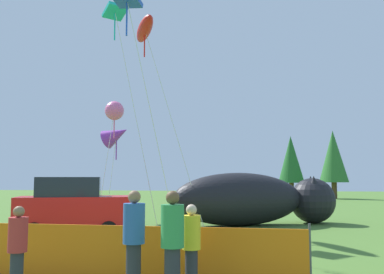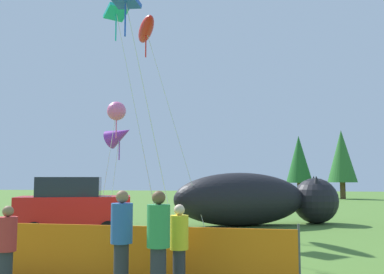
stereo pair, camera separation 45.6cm
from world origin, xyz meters
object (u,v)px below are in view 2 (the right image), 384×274
(folding_chair, at_px, (219,248))
(kite_pink_octopus, at_px, (116,111))
(kite_blue_box, at_px, (126,5))
(parked_car, at_px, (73,207))
(spectator_in_blue_shirt, at_px, (122,236))
(inflatable_cat, at_px, (256,201))
(kite_teal_diamond, at_px, (117,17))
(spectator_in_black_shirt, at_px, (7,245))
(kite_purple_delta, at_px, (119,135))
(kite_red_lizard, at_px, (146,30))
(spectator_in_grey_shirt, at_px, (179,243))
(spectator_in_red_shirt, at_px, (158,240))

(folding_chair, bearing_deg, kite_pink_octopus, 23.90)
(folding_chair, bearing_deg, kite_blue_box, 34.21)
(parked_car, height_order, spectator_in_blue_shirt, parked_car)
(inflatable_cat, xyz_separation_m, kite_pink_octopus, (-6.47, -0.52, 4.19))
(kite_teal_diamond, bearing_deg, inflatable_cat, 19.77)
(spectator_in_black_shirt, height_order, spectator_in_blue_shirt, spectator_in_blue_shirt)
(parked_car, bearing_deg, spectator_in_blue_shirt, -77.12)
(kite_blue_box, bearing_deg, kite_purple_delta, 110.54)
(spectator_in_black_shirt, distance_m, kite_pink_octopus, 12.70)
(inflatable_cat, relative_size, kite_purple_delta, 1.53)
(kite_blue_box, bearing_deg, kite_red_lizard, 96.69)
(spectator_in_grey_shirt, distance_m, kite_pink_octopus, 12.97)
(kite_blue_box, bearing_deg, kite_teal_diamond, 114.66)
(parked_car, relative_size, kite_blue_box, 0.51)
(parked_car, distance_m, spectator_in_black_shirt, 8.02)
(spectator_in_black_shirt, bearing_deg, inflatable_cat, 70.37)
(parked_car, height_order, folding_chair, parked_car)
(kite_pink_octopus, relative_size, kite_red_lizard, 0.61)
(folding_chair, bearing_deg, spectator_in_black_shirt, 117.06)
(folding_chair, xyz_separation_m, kite_purple_delta, (-6.33, 11.01, 3.85))
(kite_red_lizard, bearing_deg, kite_purple_delta, 128.67)
(folding_chair, xyz_separation_m, spectator_in_black_shirt, (-3.71, -2.68, 0.37))
(inflatable_cat, relative_size, spectator_in_grey_shirt, 4.79)
(inflatable_cat, distance_m, kite_pink_octopus, 7.72)
(parked_car, relative_size, kite_red_lizard, 0.47)
(folding_chair, bearing_deg, parked_car, 41.21)
(spectator_in_black_shirt, height_order, kite_teal_diamond, kite_teal_diamond)
(spectator_in_blue_shirt, xyz_separation_m, kite_purple_delta, (-4.71, 13.26, 3.32))
(parked_car, bearing_deg, inflatable_cat, 16.33)
(spectator_in_black_shirt, xyz_separation_m, kite_purple_delta, (-2.62, 13.69, 3.48))
(spectator_in_red_shirt, height_order, kite_blue_box, kite_blue_box)
(kite_teal_diamond, bearing_deg, spectator_in_grey_shirt, -63.34)
(spectator_in_black_shirt, bearing_deg, kite_teal_diamond, 98.84)
(folding_chair, relative_size, kite_pink_octopus, 0.16)
(inflatable_cat, height_order, spectator_in_red_shirt, inflatable_cat)
(folding_chair, relative_size, spectator_in_blue_shirt, 0.48)
(kite_pink_octopus, xyz_separation_m, kite_blue_box, (2.13, -5.10, 2.96))
(kite_blue_box, height_order, kite_purple_delta, kite_blue_box)
(kite_blue_box, bearing_deg, parked_car, 155.02)
(parked_car, xyz_separation_m, spectator_in_blue_shirt, (4.36, -7.26, -0.02))
(spectator_in_red_shirt, distance_m, kite_red_lizard, 13.92)
(kite_red_lizard, bearing_deg, inflatable_cat, 14.06)
(folding_chair, distance_m, inflatable_cat, 9.60)
(spectator_in_red_shirt, relative_size, kite_red_lizard, 0.20)
(kite_red_lizard, bearing_deg, spectator_in_blue_shirt, -76.32)
(kite_blue_box, relative_size, kite_purple_delta, 1.69)
(folding_chair, relative_size, spectator_in_black_shirt, 0.56)
(spectator_in_grey_shirt, relative_size, kite_pink_octopus, 0.28)
(inflatable_cat, bearing_deg, kite_teal_diamond, 175.28)
(spectator_in_blue_shirt, distance_m, kite_purple_delta, 14.46)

